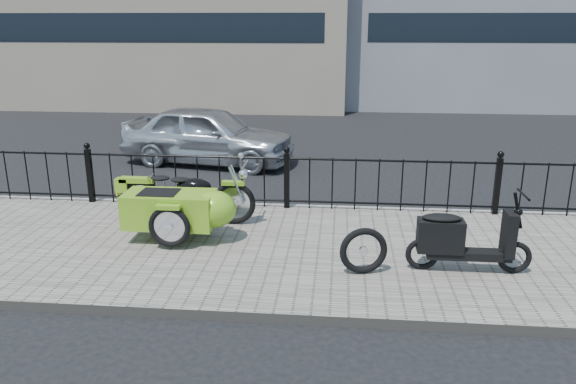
# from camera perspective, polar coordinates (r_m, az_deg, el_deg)

# --- Properties ---
(ground) EXTENTS (120.00, 120.00, 0.00)m
(ground) POSITION_cam_1_polar(r_m,az_deg,el_deg) (8.56, -0.97, -5.08)
(ground) COLOR black
(ground) RESTS_ON ground
(sidewalk) EXTENTS (30.00, 3.80, 0.12)m
(sidewalk) POSITION_cam_1_polar(r_m,az_deg,el_deg) (8.08, -1.37, -6.01)
(sidewalk) COLOR #666056
(sidewalk) RESTS_ON ground
(curb) EXTENTS (30.00, 0.10, 0.12)m
(curb) POSITION_cam_1_polar(r_m,az_deg,el_deg) (9.89, -0.04, -1.65)
(curb) COLOR gray
(curb) RESTS_ON ground
(iron_fence) EXTENTS (14.11, 0.11, 1.08)m
(iron_fence) POSITION_cam_1_polar(r_m,az_deg,el_deg) (9.60, -0.12, 1.07)
(iron_fence) COLOR black
(iron_fence) RESTS_ON sidewalk
(motorcycle_sidecar) EXTENTS (2.28, 1.48, 0.98)m
(motorcycle_sidecar) POSITION_cam_1_polar(r_m,az_deg,el_deg) (8.43, -10.47, -1.43)
(motorcycle_sidecar) COLOR black
(motorcycle_sidecar) RESTS_ON sidewalk
(scooter) EXTENTS (1.59, 0.46, 1.08)m
(scooter) POSITION_cam_1_polar(r_m,az_deg,el_deg) (7.50, 17.13, -4.72)
(scooter) COLOR black
(scooter) RESTS_ON sidewalk
(spare_tire) EXTENTS (0.62, 0.21, 0.62)m
(spare_tire) POSITION_cam_1_polar(r_m,az_deg,el_deg) (7.20, 7.68, -5.94)
(spare_tire) COLOR black
(spare_tire) RESTS_ON sidewalk
(sedan_car) EXTENTS (4.22, 2.29, 1.36)m
(sedan_car) POSITION_cam_1_polar(r_m,az_deg,el_deg) (13.25, -8.11, 5.76)
(sedan_car) COLOR silver
(sedan_car) RESTS_ON ground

